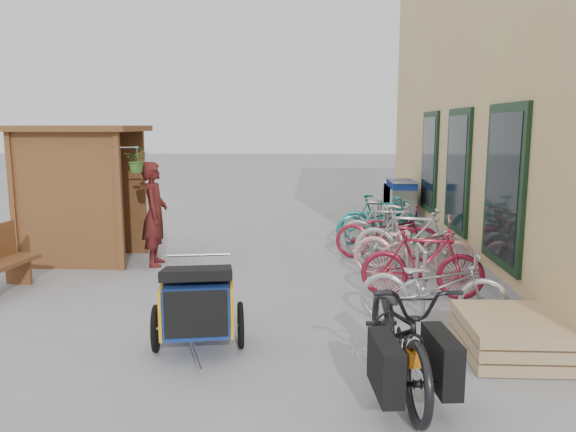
{
  "coord_description": "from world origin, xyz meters",
  "views": [
    {
      "loc": [
        0.91,
        -7.16,
        2.41
      ],
      "look_at": [
        0.5,
        1.5,
        1.0
      ],
      "focal_mm": 35.0,
      "sensor_mm": 36.0,
      "label": 1
    }
  ],
  "objects_px": {
    "person_kiosk": "(155,214)",
    "shopping_carts": "(398,197)",
    "bike_0": "(434,286)",
    "bike_7": "(379,218)",
    "child_trailer": "(198,300)",
    "bike_6": "(379,221)",
    "cargo_bike": "(400,332)",
    "bike_2": "(414,247)",
    "pallet_stack": "(511,335)",
    "bike_5": "(386,229)",
    "kiosk": "(76,174)",
    "bike_3": "(410,239)",
    "bike_1": "(422,263)",
    "bike_4": "(387,233)"
  },
  "relations": [
    {
      "from": "bike_5",
      "to": "bike_3",
      "type": "bearing_deg",
      "value": -161.1
    },
    {
      "from": "kiosk",
      "to": "bike_5",
      "type": "distance_m",
      "value": 5.66
    },
    {
      "from": "kiosk",
      "to": "bike_2",
      "type": "distance_m",
      "value": 5.93
    },
    {
      "from": "kiosk",
      "to": "bike_0",
      "type": "distance_m",
      "value": 6.46
    },
    {
      "from": "cargo_bike",
      "to": "bike_0",
      "type": "bearing_deg",
      "value": 63.6
    },
    {
      "from": "shopping_carts",
      "to": "bike_6",
      "type": "height_order",
      "value": "shopping_carts"
    },
    {
      "from": "bike_5",
      "to": "person_kiosk",
      "type": "bearing_deg",
      "value": 109.59
    },
    {
      "from": "person_kiosk",
      "to": "shopping_carts",
      "type": "bearing_deg",
      "value": -53.86
    },
    {
      "from": "bike_4",
      "to": "bike_7",
      "type": "height_order",
      "value": "same"
    },
    {
      "from": "bike_1",
      "to": "child_trailer",
      "type": "bearing_deg",
      "value": 132.64
    },
    {
      "from": "pallet_stack",
      "to": "child_trailer",
      "type": "bearing_deg",
      "value": 179.72
    },
    {
      "from": "bike_5",
      "to": "bike_6",
      "type": "height_order",
      "value": "bike_5"
    },
    {
      "from": "shopping_carts",
      "to": "bike_2",
      "type": "bearing_deg",
      "value": -95.55
    },
    {
      "from": "pallet_stack",
      "to": "bike_3",
      "type": "height_order",
      "value": "bike_3"
    },
    {
      "from": "bike_1",
      "to": "bike_2",
      "type": "bearing_deg",
      "value": 4.06
    },
    {
      "from": "cargo_bike",
      "to": "bike_7",
      "type": "height_order",
      "value": "cargo_bike"
    },
    {
      "from": "pallet_stack",
      "to": "cargo_bike",
      "type": "relative_size",
      "value": 0.56
    },
    {
      "from": "bike_1",
      "to": "bike_5",
      "type": "bearing_deg",
      "value": 11.72
    },
    {
      "from": "pallet_stack",
      "to": "bike_1",
      "type": "height_order",
      "value": "bike_1"
    },
    {
      "from": "cargo_bike",
      "to": "person_kiosk",
      "type": "height_order",
      "value": "person_kiosk"
    },
    {
      "from": "shopping_carts",
      "to": "child_trailer",
      "type": "relative_size",
      "value": 1.23
    },
    {
      "from": "kiosk",
      "to": "person_kiosk",
      "type": "distance_m",
      "value": 1.61
    },
    {
      "from": "child_trailer",
      "to": "kiosk",
      "type": "bearing_deg",
      "value": 117.64
    },
    {
      "from": "pallet_stack",
      "to": "bike_6",
      "type": "distance_m",
      "value": 5.61
    },
    {
      "from": "person_kiosk",
      "to": "bike_1",
      "type": "relative_size",
      "value": 1.05
    },
    {
      "from": "child_trailer",
      "to": "bike_6",
      "type": "distance_m",
      "value": 6.11
    },
    {
      "from": "bike_1",
      "to": "bike_7",
      "type": "xyz_separation_m",
      "value": [
        -0.17,
        3.93,
        -0.02
      ]
    },
    {
      "from": "shopping_carts",
      "to": "kiosk",
      "type": "bearing_deg",
      "value": -145.45
    },
    {
      "from": "cargo_bike",
      "to": "bike_6",
      "type": "height_order",
      "value": "cargo_bike"
    },
    {
      "from": "person_kiosk",
      "to": "bike_4",
      "type": "distance_m",
      "value": 4.12
    },
    {
      "from": "pallet_stack",
      "to": "bike_4",
      "type": "distance_m",
      "value": 4.31
    },
    {
      "from": "bike_4",
      "to": "bike_5",
      "type": "bearing_deg",
      "value": 6.97
    },
    {
      "from": "bike_7",
      "to": "kiosk",
      "type": "bearing_deg",
      "value": 107.68
    },
    {
      "from": "pallet_stack",
      "to": "bike_2",
      "type": "distance_m",
      "value": 3.04
    },
    {
      "from": "cargo_bike",
      "to": "bike_7",
      "type": "distance_m",
      "value": 6.72
    },
    {
      "from": "bike_1",
      "to": "bike_2",
      "type": "xyz_separation_m",
      "value": [
        0.07,
        1.03,
        -0.01
      ]
    },
    {
      "from": "bike_3",
      "to": "bike_5",
      "type": "distance_m",
      "value": 1.19
    },
    {
      "from": "person_kiosk",
      "to": "kiosk",
      "type": "bearing_deg",
      "value": 73.36
    },
    {
      "from": "bike_0",
      "to": "bike_7",
      "type": "distance_m",
      "value": 4.94
    },
    {
      "from": "bike_2",
      "to": "bike_6",
      "type": "height_order",
      "value": "bike_2"
    },
    {
      "from": "kiosk",
      "to": "bike_3",
      "type": "xyz_separation_m",
      "value": [
        5.76,
        -0.51,
        -0.99
      ]
    },
    {
      "from": "pallet_stack",
      "to": "cargo_bike",
      "type": "height_order",
      "value": "cargo_bike"
    },
    {
      "from": "shopping_carts",
      "to": "cargo_bike",
      "type": "distance_m",
      "value": 9.11
    },
    {
      "from": "bike_3",
      "to": "bike_4",
      "type": "distance_m",
      "value": 0.91
    },
    {
      "from": "pallet_stack",
      "to": "bike_5",
      "type": "xyz_separation_m",
      "value": [
        -0.75,
        4.52,
        0.3
      ]
    },
    {
      "from": "kiosk",
      "to": "bike_6",
      "type": "distance_m",
      "value": 5.86
    },
    {
      "from": "person_kiosk",
      "to": "bike_5",
      "type": "height_order",
      "value": "person_kiosk"
    },
    {
      "from": "pallet_stack",
      "to": "bike_3",
      "type": "relative_size",
      "value": 0.65
    },
    {
      "from": "bike_7",
      "to": "bike_2",
      "type": "bearing_deg",
      "value": -177.54
    },
    {
      "from": "bike_4",
      "to": "bike_6",
      "type": "relative_size",
      "value": 1.05
    }
  ]
}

